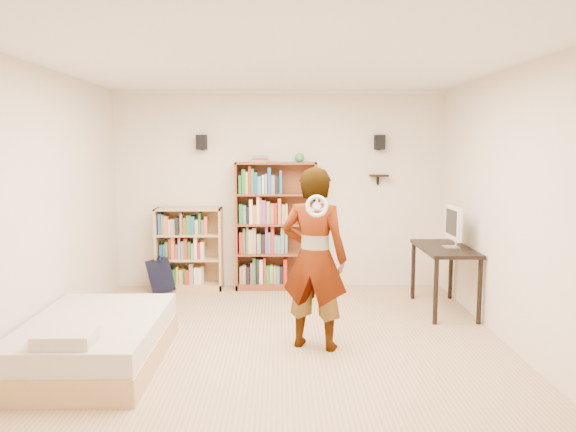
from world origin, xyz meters
name	(u,v)px	position (x,y,z in m)	size (l,w,h in m)	color
ground	(280,349)	(0.00, 0.00, 0.00)	(4.50, 5.00, 0.01)	tan
room_shell	(279,166)	(0.00, 0.00, 1.76)	(4.52, 5.02, 2.71)	beige
crown_molding	(279,66)	(0.00, 0.00, 2.67)	(4.50, 5.00, 0.06)	silver
speaker_left	(202,142)	(-1.05, 2.40, 2.00)	(0.14, 0.12, 0.20)	black
speaker_right	(380,142)	(1.35, 2.40, 2.00)	(0.14, 0.12, 0.20)	black
wall_shelf	(379,176)	(1.35, 2.41, 1.55)	(0.25, 0.16, 0.03)	black
tall_bookshelf	(276,226)	(-0.05, 2.34, 0.87)	(1.09, 0.32, 1.73)	brown
low_bookshelf	(189,249)	(-1.23, 2.33, 0.56)	(0.89, 0.33, 1.12)	tan
computer_desk	(444,279)	(1.95, 1.27, 0.38)	(0.56, 1.13, 0.77)	black
imac	(452,227)	(2.00, 1.21, 1.01)	(0.10, 0.49, 0.49)	silver
daybed	(95,336)	(-1.65, -0.35, 0.26)	(1.15, 1.77, 0.52)	beige
person	(314,258)	(0.33, 0.06, 0.88)	(0.64, 0.42, 1.76)	black
wii_wheel	(317,206)	(0.33, -0.27, 1.42)	(0.20, 0.20, 0.04)	silver
navy_bag	(160,275)	(-1.60, 2.17, 0.23)	(0.34, 0.22, 0.46)	black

